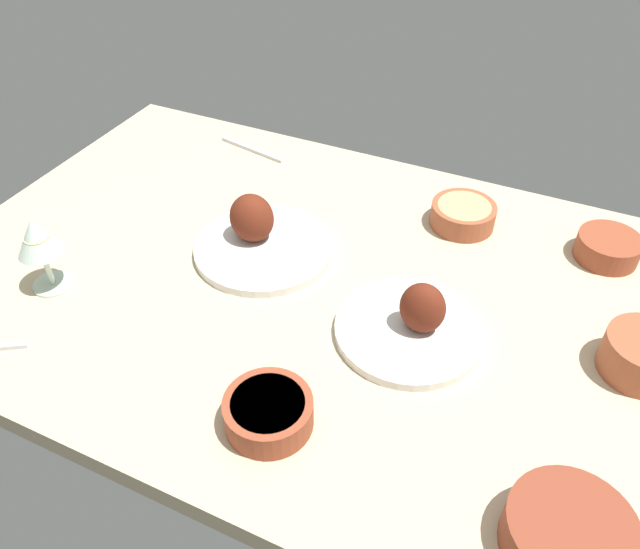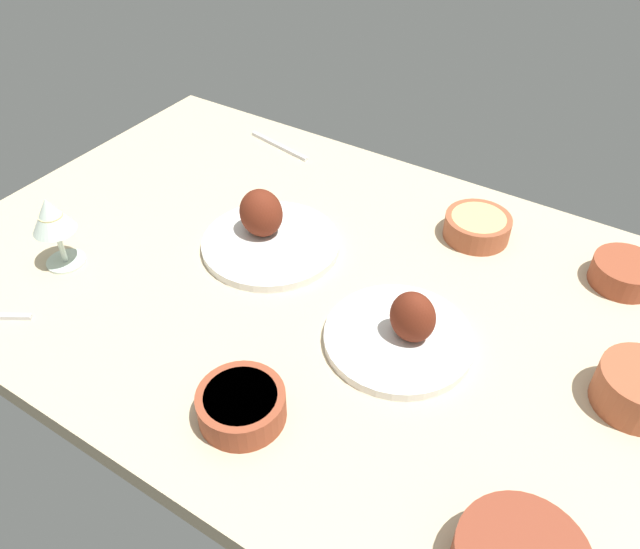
# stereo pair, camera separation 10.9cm
# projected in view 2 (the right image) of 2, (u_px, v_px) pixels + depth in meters

# --- Properties ---
(dining_table) EXTENTS (1.40, 0.90, 0.04)m
(dining_table) POSITION_uv_depth(u_px,v_px,m) (320.00, 291.00, 1.12)
(dining_table) COLOR #C6B28E
(dining_table) RESTS_ON ground
(plate_far_side) EXTENTS (0.24, 0.24, 0.10)m
(plate_far_side) POSITION_uv_depth(u_px,v_px,m) (403.00, 332.00, 0.99)
(plate_far_side) COLOR silver
(plate_far_side) RESTS_ON dining_table
(plate_center_main) EXTENTS (0.26, 0.26, 0.11)m
(plate_center_main) POSITION_uv_depth(u_px,v_px,m) (267.00, 233.00, 1.17)
(plate_center_main) COLOR silver
(plate_center_main) RESTS_ON dining_table
(bowl_pasta) EXTENTS (0.13, 0.13, 0.05)m
(bowl_pasta) POSITION_uv_depth(u_px,v_px,m) (477.00, 226.00, 1.19)
(bowl_pasta) COLOR #A35133
(bowl_pasta) RESTS_ON dining_table
(bowl_soup) EXTENTS (0.13, 0.13, 0.05)m
(bowl_soup) POSITION_uv_depth(u_px,v_px,m) (241.00, 404.00, 0.88)
(bowl_soup) COLOR brown
(bowl_soup) RESTS_ON dining_table
(bowl_cream) EXTENTS (0.12, 0.12, 0.06)m
(bowl_cream) POSITION_uv_depth(u_px,v_px,m) (639.00, 387.00, 0.89)
(bowl_cream) COLOR #A35133
(bowl_cream) RESTS_ON dining_table
(bowl_potatoes) EXTENTS (0.11, 0.11, 0.05)m
(bowl_potatoes) POSITION_uv_depth(u_px,v_px,m) (625.00, 272.00, 1.09)
(bowl_potatoes) COLOR brown
(bowl_potatoes) RESTS_ON dining_table
(wine_glass) EXTENTS (0.08, 0.08, 0.14)m
(wine_glass) POSITION_uv_depth(u_px,v_px,m) (51.00, 218.00, 1.09)
(wine_glass) COLOR silver
(wine_glass) RESTS_ON dining_table
(spoon_loose) EXTENTS (0.18, 0.04, 0.01)m
(spoon_loose) POSITION_uv_depth(u_px,v_px,m) (279.00, 146.00, 1.47)
(spoon_loose) COLOR silver
(spoon_loose) RESTS_ON dining_table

